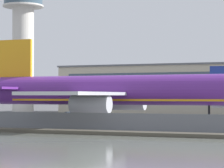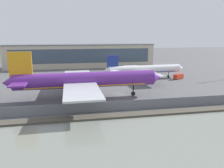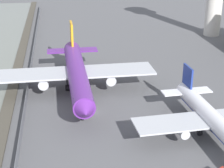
# 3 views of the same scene
# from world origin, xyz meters

# --- Properties ---
(ground_plane) EXTENTS (500.00, 500.00, 0.00)m
(ground_plane) POSITION_xyz_m (0.00, 0.00, 0.00)
(ground_plane) COLOR #565659
(shoreline_seawall) EXTENTS (320.00, 3.00, 0.50)m
(shoreline_seawall) POSITION_xyz_m (0.00, -20.50, 0.25)
(shoreline_seawall) COLOR #474238
(shoreline_seawall) RESTS_ON ground
(perimeter_fence) EXTENTS (280.00, 0.10, 2.73)m
(perimeter_fence) POSITION_xyz_m (0.00, -16.00, 1.36)
(perimeter_fence) COLOR slate
(perimeter_fence) RESTS_ON ground
(cargo_jet_purple) EXTENTS (50.80, 43.06, 15.49)m
(cargo_jet_purple) POSITION_xyz_m (-12.44, -2.53, 5.92)
(cargo_jet_purple) COLOR #602889
(cargo_jet_purple) RESTS_ON ground
(baggage_tug) EXTENTS (3.46, 3.32, 1.80)m
(baggage_tug) POSITION_xyz_m (-28.57, 13.92, 0.81)
(baggage_tug) COLOR white
(baggage_tug) RESTS_ON ground
(control_tower) EXTENTS (13.41, 13.41, 41.81)m
(control_tower) POSITION_xyz_m (-66.63, 58.58, 24.20)
(control_tower) COLOR beige
(control_tower) RESTS_ON ground
(terminal_building) EXTENTS (91.00, 15.72, 14.45)m
(terminal_building) POSITION_xyz_m (-10.06, 68.25, 7.24)
(terminal_building) COLOR #BCB299
(terminal_building) RESTS_ON ground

